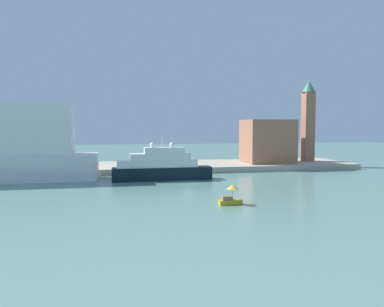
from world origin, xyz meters
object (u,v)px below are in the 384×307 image
at_px(bell_tower, 308,118).
at_px(parked_car, 131,163).
at_px(harbor_building, 267,141).
at_px(small_motorboat, 231,196).
at_px(large_yacht, 161,167).
at_px(person_figure, 145,163).
at_px(mooring_bollard, 186,166).

xyz_separation_m(bell_tower, parked_car, (-56.16, -1.75, -13.19)).
distance_m(harbor_building, bell_tower, 16.49).
bearing_deg(bell_tower, small_motorboat, -129.25).
distance_m(small_motorboat, harbor_building, 57.12).
xyz_separation_m(large_yacht, bell_tower, (49.92, 22.08, 12.34)).
bearing_deg(parked_car, large_yacht, -72.94).
relative_size(large_yacht, bell_tower, 0.91).
bearing_deg(harbor_building, bell_tower, 7.91).
bearing_deg(person_figure, small_motorboat, -77.83).
relative_size(large_yacht, harbor_building, 1.63).
relative_size(small_motorboat, person_figure, 2.08).
distance_m(bell_tower, mooring_bollard, 45.33).
height_order(harbor_building, parked_car, harbor_building).
bearing_deg(small_motorboat, large_yacht, 104.70).
bearing_deg(parked_car, bell_tower, 1.79).
distance_m(person_figure, mooring_bollard, 12.23).
height_order(small_motorboat, harbor_building, harbor_building).
xyz_separation_m(small_motorboat, person_figure, (-10.21, 47.31, 1.13)).
xyz_separation_m(harbor_building, person_figure, (-37.71, -2.27, -5.75)).
height_order(bell_tower, person_figure, bell_tower).
height_order(large_yacht, mooring_bollard, large_yacht).
bearing_deg(person_figure, bell_tower, 4.71).
bearing_deg(parked_car, harbor_building, -0.40).
height_order(parked_car, person_figure, person_figure).
relative_size(large_yacht, parked_car, 5.51).
xyz_separation_m(bell_tower, person_figure, (-52.38, -4.31, -12.99)).
xyz_separation_m(large_yacht, mooring_bollard, (7.99, 11.43, -1.18)).
distance_m(large_yacht, mooring_bollard, 13.99).
height_order(person_figure, mooring_bollard, person_figure).
distance_m(parked_car, mooring_bollard, 16.78).
xyz_separation_m(large_yacht, harbor_building, (35.25, 20.04, 5.10)).
bearing_deg(person_figure, mooring_bollard, -31.24).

